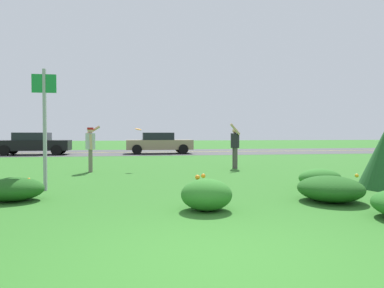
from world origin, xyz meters
name	(u,v)px	position (x,y,z in m)	size (l,w,h in m)	color
ground_plane	(151,166)	(0.00, 11.75, 0.00)	(120.00, 120.00, 0.00)	#2D6B23
highway_strip	(142,152)	(0.00, 23.51, 0.00)	(120.00, 9.02, 0.01)	#424244
highway_center_stripe	(142,152)	(0.00, 23.51, 0.01)	(120.00, 0.16, 0.00)	yellow
daylily_clump_near_camera	(320,178)	(3.87, 4.84, 0.24)	(1.09, 0.88, 0.48)	#2D7526
daylily_clump_mid_left	(206,195)	(0.46, 2.65, 0.28)	(0.91, 0.93, 0.62)	#2D7526
daylily_clump_front_right	(13,189)	(-3.23, 4.21, 0.24)	(1.22, 1.00, 0.48)	#1E5619
daylily_clump_mid_center	(330,189)	(3.11, 3.07, 0.26)	(1.27, 1.39, 0.57)	#1E5619
sign_post_near_path	(45,118)	(-2.89, 5.54, 1.75)	(0.56, 0.10, 2.91)	#93969B
person_thrower_red_cap_gray_shirt	(91,145)	(-2.26, 9.73, 0.97)	(0.51, 0.51, 1.67)	#B2B2B7
person_catcher_dark_shirt	(235,144)	(3.22, 10.17, 0.96)	(0.44, 0.51, 1.78)	#232328
frisbee_orange	(138,129)	(-0.56, 10.17, 1.54)	(0.25, 0.24, 0.10)	orange
car_black_center_left	(34,143)	(-7.05, 21.48, 0.74)	(4.50, 2.00, 1.45)	black
car_tan_center_right	(159,143)	(1.13, 21.48, 0.74)	(4.50, 2.00, 1.45)	#937F60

